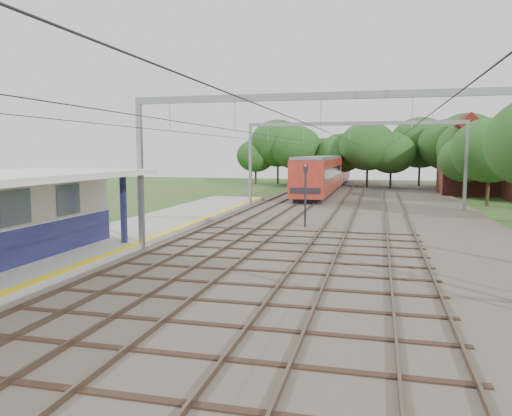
# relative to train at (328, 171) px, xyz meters

# --- Properties ---
(ballast_bed) EXTENTS (18.00, 90.00, 0.10)m
(ballast_bed) POSITION_rel_train_xyz_m (4.50, -25.52, -2.20)
(ballast_bed) COLOR #473D33
(ballast_bed) RESTS_ON ground
(platform) EXTENTS (5.00, 52.00, 0.35)m
(platform) POSITION_rel_train_xyz_m (-7.00, -41.52, -2.08)
(platform) COLOR gray
(platform) RESTS_ON ground
(yellow_stripe) EXTENTS (0.45, 52.00, 0.01)m
(yellow_stripe) POSITION_rel_train_xyz_m (-4.75, -41.52, -1.90)
(yellow_stripe) COLOR yellow
(yellow_stripe) RESTS_ON platform
(rail_tracks) EXTENTS (11.80, 88.00, 0.15)m
(rail_tracks) POSITION_rel_train_xyz_m (2.00, -25.52, -2.08)
(rail_tracks) COLOR brown
(rail_tracks) RESTS_ON ballast_bed
(catenary_system) EXTENTS (17.22, 88.00, 7.00)m
(catenary_system) POSITION_rel_train_xyz_m (3.89, -30.24, 3.26)
(catenary_system) COLOR gray
(catenary_system) RESTS_ON ground
(tree_band) EXTENTS (31.72, 30.88, 8.82)m
(tree_band) POSITION_rel_train_xyz_m (4.34, 1.60, 2.67)
(tree_band) COLOR #382619
(tree_band) RESTS_ON ground
(house_far) EXTENTS (8.00, 6.12, 8.66)m
(house_far) POSITION_rel_train_xyz_m (16.50, -3.52, 0.98)
(house_far) COLOR brown
(house_far) RESTS_ON ground
(train) EXTENTS (3.09, 38.48, 4.05)m
(train) POSITION_rel_train_xyz_m (0.00, 0.00, 0.00)
(train) COLOR black
(train) RESTS_ON ballast_bed
(signal_post) EXTENTS (0.29, 0.26, 3.88)m
(signal_post) POSITION_rel_train_xyz_m (1.85, -31.95, 0.09)
(signal_post) COLOR black
(signal_post) RESTS_ON ground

